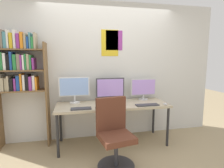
% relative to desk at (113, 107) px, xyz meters
% --- Properties ---
extents(ground_plane, '(12.00, 12.00, 0.00)m').
position_rel_desk_xyz_m(ground_plane, '(0.00, -0.60, -0.69)').
color(ground_plane, '#9E8966').
extents(wall_back, '(4.36, 0.11, 2.60)m').
position_rel_desk_xyz_m(wall_back, '(0.00, 0.42, 0.62)').
color(wall_back, silver).
rests_on(wall_back, ground_plane).
extents(desk, '(1.96, 0.68, 0.74)m').
position_rel_desk_xyz_m(desk, '(0.00, 0.00, 0.00)').
color(desk, tan).
rests_on(desk, ground_plane).
extents(bookshelf, '(0.83, 0.28, 1.99)m').
position_rel_desk_xyz_m(bookshelf, '(-1.56, 0.23, 0.65)').
color(bookshelf, brown).
rests_on(bookshelf, ground_plane).
extents(office_chair, '(0.52, 0.52, 0.99)m').
position_rel_desk_xyz_m(office_chair, '(-0.12, -0.71, -0.28)').
color(office_chair, '#2D2D33').
rests_on(office_chair, ground_plane).
extents(monitor_left, '(0.54, 0.18, 0.47)m').
position_rel_desk_xyz_m(monitor_left, '(-0.66, 0.21, 0.32)').
color(monitor_left, silver).
rests_on(monitor_left, desk).
extents(monitor_center, '(0.53, 0.18, 0.44)m').
position_rel_desk_xyz_m(monitor_center, '(0.00, 0.21, 0.29)').
color(monitor_center, '#38383D').
rests_on(monitor_center, desk).
extents(monitor_right, '(0.51, 0.18, 0.41)m').
position_rel_desk_xyz_m(monitor_right, '(0.66, 0.21, 0.28)').
color(monitor_right, silver).
rests_on(monitor_right, desk).
extents(keyboard_left, '(0.32, 0.13, 0.02)m').
position_rel_desk_xyz_m(keyboard_left, '(-0.56, -0.23, 0.06)').
color(keyboard_left, '#38383D').
rests_on(keyboard_left, desk).
extents(keyboard_right, '(0.39, 0.13, 0.02)m').
position_rel_desk_xyz_m(keyboard_right, '(0.56, -0.23, 0.06)').
color(keyboard_right, '#38383D').
rests_on(keyboard_right, desk).
extents(mouse_left_side, '(0.06, 0.10, 0.03)m').
position_rel_desk_xyz_m(mouse_left_side, '(0.88, -0.26, 0.07)').
color(mouse_left_side, silver).
rests_on(mouse_left_side, desk).
extents(mouse_right_side, '(0.06, 0.10, 0.03)m').
position_rel_desk_xyz_m(mouse_right_side, '(-0.31, -0.26, 0.07)').
color(mouse_right_side, '#38383D').
rests_on(mouse_right_side, desk).
extents(laptop_closed, '(0.33, 0.23, 0.02)m').
position_rel_desk_xyz_m(laptop_closed, '(-0.07, -0.12, 0.07)').
color(laptop_closed, silver).
rests_on(laptop_closed, desk).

